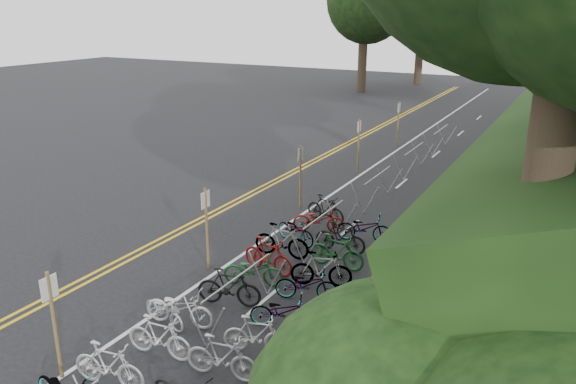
% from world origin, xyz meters
% --- Properties ---
extents(ground, '(120.00, 120.00, 0.00)m').
position_xyz_m(ground, '(0.00, 0.00, 0.00)').
color(ground, black).
rests_on(ground, ground).
extents(road_markings, '(7.47, 80.00, 0.01)m').
position_xyz_m(road_markings, '(0.63, 10.10, 0.00)').
color(road_markings, gold).
rests_on(road_markings, ground).
extents(red_curb, '(0.25, 28.00, 0.10)m').
position_xyz_m(red_curb, '(5.70, 12.00, 0.05)').
color(red_curb, maroon).
rests_on(red_curb, ground).
extents(bike_racks_rest, '(1.14, 23.00, 1.17)m').
position_xyz_m(bike_racks_rest, '(3.00, 13.00, 0.85)').
color(bike_racks_rest, '#A5A6A7').
rests_on(bike_racks_rest, ground).
extents(signpost_near, '(0.08, 0.40, 2.45)m').
position_xyz_m(signpost_near, '(1.01, -0.77, 1.40)').
color(signpost_near, brown).
rests_on(signpost_near, ground).
extents(signposts_rest, '(0.08, 18.40, 2.50)m').
position_xyz_m(signposts_rest, '(0.60, 14.00, 1.43)').
color(signposts_rest, brown).
rests_on(signposts_rest, ground).
extents(bike_front, '(0.83, 1.54, 0.77)m').
position_xyz_m(bike_front, '(1.57, 1.87, 0.38)').
color(bike_front, '#9E9EA3').
rests_on(bike_front, ground).
extents(bike_valet, '(3.41, 14.94, 1.09)m').
position_xyz_m(bike_valet, '(2.97, 3.57, 0.48)').
color(bike_valet, beige).
rests_on(bike_valet, ground).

